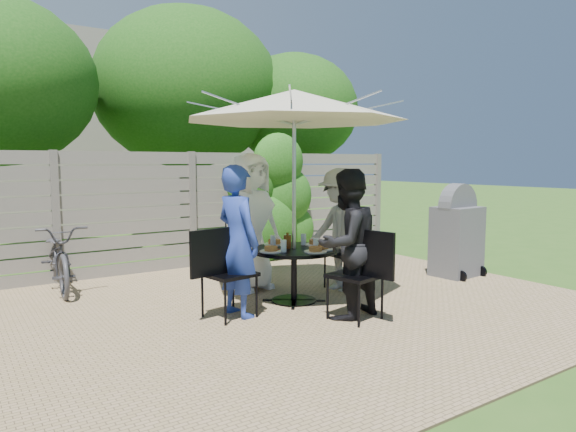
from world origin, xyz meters
TOP-DOWN VIEW (x-y plane):
  - backyard_envelope at (0.09, 10.29)m, footprint 60.00×60.00m
  - patio_table at (0.17, 0.41)m, footprint 1.14×1.14m
  - umbrella at (0.17, 0.41)m, footprint 2.95×2.95m
  - chair_back at (0.03, 1.36)m, footprint 0.49×0.68m
  - person_back at (0.05, 1.23)m, footprint 0.95×0.70m
  - chair_left at (-0.78, 0.27)m, footprint 0.75×0.55m
  - person_left at (-0.65, 0.29)m, footprint 0.48×0.66m
  - chair_front at (0.31, -0.55)m, footprint 0.56×0.75m
  - person_front at (0.29, -0.41)m, footprint 0.87×0.72m
  - chair_right at (1.13, 0.55)m, footprint 0.72×0.50m
  - person_right at (0.99, 0.53)m, footprint 0.74×1.11m
  - plate_back at (0.12, 0.77)m, footprint 0.26×0.26m
  - plate_left at (-0.18, 0.36)m, footprint 0.26×0.26m
  - plate_front at (0.22, 0.05)m, footprint 0.26×0.26m
  - plate_right at (0.53, 0.46)m, footprint 0.26×0.26m
  - plate_extra at (0.39, 0.14)m, footprint 0.24×0.24m
  - glass_back at (0.03, 0.65)m, footprint 0.07×0.07m
  - glass_left at (-0.07, 0.27)m, footprint 0.07×0.07m
  - glass_front at (0.31, 0.17)m, footprint 0.07×0.07m
  - glass_right at (0.41, 0.55)m, footprint 0.07×0.07m
  - syrup_jug at (0.11, 0.45)m, footprint 0.09×0.09m
  - coffee_cup at (0.24, 0.64)m, footprint 0.08×0.08m
  - bicycle at (-2.06, 2.60)m, footprint 0.68×1.73m
  - bbq_grill at (2.96, 0.24)m, footprint 0.71×0.57m

SIDE VIEW (x-z plane):
  - chair_back at x=0.03m, z-range -0.18..0.72m
  - chair_right at x=1.13m, z-range -0.19..0.78m
  - chair_front at x=0.31m, z-range -0.20..0.79m
  - chair_left at x=-0.78m, z-range -0.20..0.80m
  - bicycle at x=-2.06m, z-range 0.00..0.89m
  - patio_table at x=0.17m, z-range 0.13..0.79m
  - bbq_grill at x=2.96m, z-range -0.06..1.32m
  - plate_back at x=0.12m, z-range 0.65..0.72m
  - plate_left at x=-0.18m, z-range 0.65..0.72m
  - plate_front at x=0.22m, z-range 0.65..0.72m
  - plate_right at x=0.53m, z-range 0.65..0.72m
  - plate_extra at x=0.39m, z-range 0.65..0.72m
  - coffee_cup at x=0.24m, z-range 0.66..0.78m
  - glass_back at x=0.03m, z-range 0.66..0.80m
  - glass_left at x=-0.07m, z-range 0.66..0.80m
  - glass_front at x=0.31m, z-range 0.66..0.80m
  - glass_right at x=0.41m, z-range 0.66..0.80m
  - syrup_jug at x=0.11m, z-range 0.66..0.82m
  - person_right at x=0.99m, z-range 0.00..1.61m
  - person_front at x=0.29m, z-range 0.00..1.62m
  - person_left at x=-0.65m, z-range 0.00..1.66m
  - person_back at x=0.05m, z-range 0.00..1.80m
  - umbrella at x=0.17m, z-range 1.08..3.59m
  - backyard_envelope at x=0.09m, z-range 0.11..5.11m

